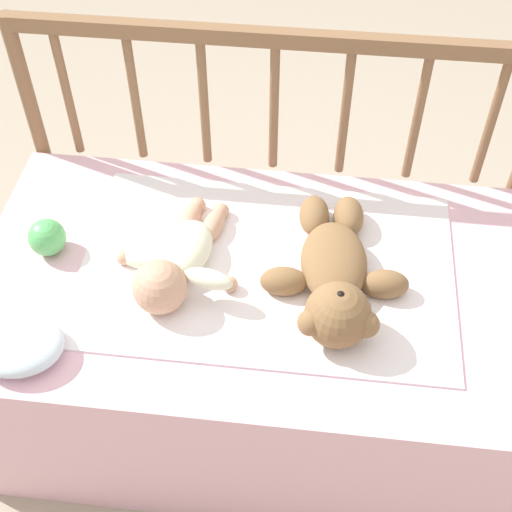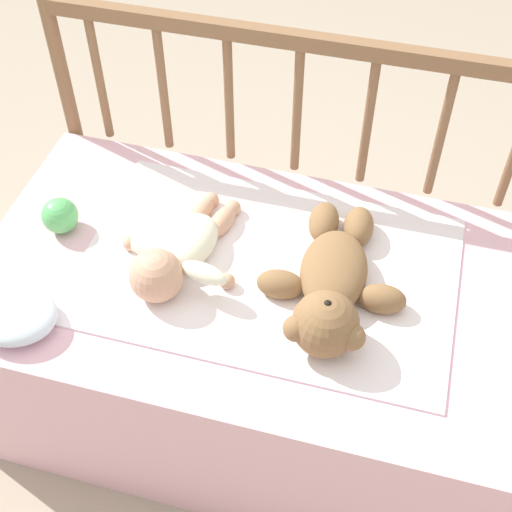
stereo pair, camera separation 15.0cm
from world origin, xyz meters
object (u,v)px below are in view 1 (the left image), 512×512
teddy_bear (335,277)px  small_pillow (17,344)px  toy_ball (47,237)px  baby (177,261)px

teddy_bear → small_pillow: bearing=-159.5°
toy_ball → small_pillow: 0.28m
toy_ball → small_pillow: (0.03, -0.28, -0.01)m
teddy_bear → small_pillow: size_ratio=2.34×
teddy_bear → baby: bearing=177.9°
toy_ball → teddy_bear: bearing=-4.3°
baby → toy_ball: 0.30m
teddy_bear → toy_ball: size_ratio=5.22×
toy_ball → small_pillow: size_ratio=0.45×
baby → small_pillow: bearing=-138.6°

